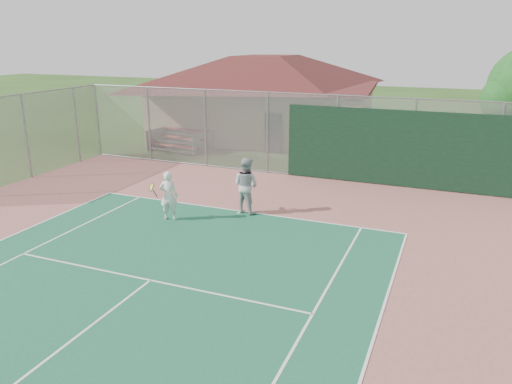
{
  "coord_description": "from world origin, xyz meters",
  "views": [
    {
      "loc": [
        6.56,
        -2.81,
        5.72
      ],
      "look_at": [
        1.41,
        9.81,
        1.47
      ],
      "focal_mm": 35.0,
      "sensor_mm": 36.0,
      "label": 1
    }
  ],
  "objects_px": {
    "bleachers": "(179,140)",
    "player_grey_back": "(246,186)",
    "clubhouse": "(265,89)",
    "player_white_front": "(168,196)"
  },
  "relations": [
    {
      "from": "player_white_front",
      "to": "bleachers",
      "type": "bearing_deg",
      "value": -76.06
    },
    {
      "from": "clubhouse",
      "to": "bleachers",
      "type": "relative_size",
      "value": 4.52
    },
    {
      "from": "bleachers",
      "to": "player_grey_back",
      "type": "distance_m",
      "value": 10.34
    },
    {
      "from": "bleachers",
      "to": "player_grey_back",
      "type": "relative_size",
      "value": 1.61
    },
    {
      "from": "clubhouse",
      "to": "bleachers",
      "type": "xyz_separation_m",
      "value": [
        -2.8,
        -5.21,
        -2.27
      ]
    },
    {
      "from": "clubhouse",
      "to": "bleachers",
      "type": "distance_m",
      "value": 6.34
    },
    {
      "from": "clubhouse",
      "to": "player_white_front",
      "type": "height_order",
      "value": "clubhouse"
    },
    {
      "from": "clubhouse",
      "to": "player_grey_back",
      "type": "bearing_deg",
      "value": -77.51
    },
    {
      "from": "clubhouse",
      "to": "player_grey_back",
      "type": "distance_m",
      "value": 13.59
    },
    {
      "from": "clubhouse",
      "to": "player_white_front",
      "type": "bearing_deg",
      "value": -87.15
    }
  ]
}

